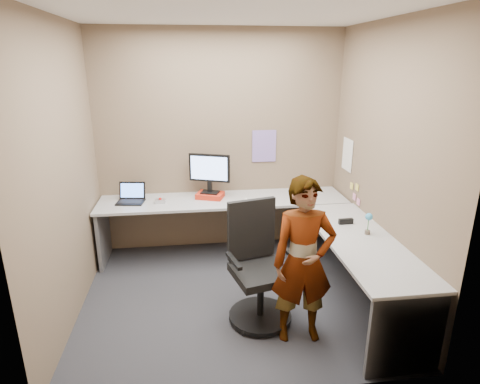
{
  "coord_description": "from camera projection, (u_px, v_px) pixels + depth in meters",
  "views": [
    {
      "loc": [
        -0.39,
        -3.58,
        2.31
      ],
      "look_at": [
        0.11,
        0.25,
        1.05
      ],
      "focal_mm": 30.0,
      "sensor_mm": 36.0,
      "label": 1
    }
  ],
  "objects": [
    {
      "name": "origami",
      "position": [
        246.0,
        200.0,
        4.7
      ],
      "size": [
        0.1,
        0.1,
        0.06
      ],
      "primitive_type": "cone",
      "color": "white",
      "rests_on": "desk"
    },
    {
      "name": "laptop",
      "position": [
        131.0,
        197.0,
        4.73
      ],
      "size": [
        0.34,
        0.29,
        0.22
      ],
      "rotation": [
        0.0,
        0.0,
        -0.14
      ],
      "color": "black",
      "rests_on": "desk"
    },
    {
      "name": "stapler",
      "position": [
        346.0,
        221.0,
        4.09
      ],
      "size": [
        0.15,
        0.05,
        0.05
      ],
      "primitive_type": "cube",
      "rotation": [
        0.0,
        0.0,
        0.03
      ],
      "color": "black",
      "rests_on": "desk"
    },
    {
      "name": "ground",
      "position": [
        232.0,
        296.0,
        4.14
      ],
      "size": [
        3.0,
        3.0,
        0.0
      ],
      "primitive_type": "plane",
      "color": "#27282D",
      "rests_on": "ground"
    },
    {
      "name": "sticky_note_a",
      "position": [
        357.0,
        187.0,
        4.54
      ],
      "size": [
        0.01,
        0.07,
        0.07
      ],
      "primitive_type": "cube",
      "color": "#F2E059",
      "rests_on": "wall_right"
    },
    {
      "name": "monitor",
      "position": [
        209.0,
        170.0,
        4.79
      ],
      "size": [
        0.48,
        0.23,
        0.47
      ],
      "rotation": [
        0.0,
        0.0,
        -0.36
      ],
      "color": "black",
      "rests_on": "paper_ream"
    },
    {
      "name": "wall_left",
      "position": [
        63.0,
        176.0,
        3.54
      ],
      "size": [
        0.0,
        2.7,
        2.7
      ],
      "primitive_type": "plane",
      "rotation": [
        1.57,
        0.0,
        1.57
      ],
      "color": "brown",
      "rests_on": "ground"
    },
    {
      "name": "desk",
      "position": [
        268.0,
        227.0,
        4.37
      ],
      "size": [
        2.98,
        2.58,
        0.73
      ],
      "color": "#A1A1A1",
      "rests_on": "ground"
    },
    {
      "name": "ceiling",
      "position": [
        231.0,
        12.0,
        3.3
      ],
      "size": [
        3.0,
        3.0,
        0.0
      ],
      "primitive_type": "plane",
      "rotation": [
        3.14,
        0.0,
        0.0
      ],
      "color": "white",
      "rests_on": "wall_back"
    },
    {
      "name": "paper_ream",
      "position": [
        210.0,
        195.0,
        4.87
      ],
      "size": [
        0.37,
        0.32,
        0.06
      ],
      "primitive_type": "cube",
      "rotation": [
        0.0,
        0.0,
        -0.36
      ],
      "color": "red",
      "rests_on": "desk"
    },
    {
      "name": "office_chair",
      "position": [
        258.0,
        274.0,
        3.69
      ],
      "size": [
        0.62,
        0.59,
        1.1
      ],
      "rotation": [
        0.0,
        0.0,
        0.24
      ],
      "color": "black",
      "rests_on": "ground"
    },
    {
      "name": "sticky_note_c",
      "position": [
        358.0,
        202.0,
        4.53
      ],
      "size": [
        0.01,
        0.07,
        0.07
      ],
      "primitive_type": "cube",
      "color": "pink",
      "rests_on": "wall_right"
    },
    {
      "name": "calendar_purple",
      "position": [
        264.0,
        146.0,
        5.02
      ],
      "size": [
        0.3,
        0.01,
        0.4
      ],
      "primitive_type": "cube",
      "color": "#846BB7",
      "rests_on": "wall_back"
    },
    {
      "name": "trackball_mouse",
      "position": [
        160.0,
        201.0,
        4.69
      ],
      "size": [
        0.12,
        0.08,
        0.07
      ],
      "color": "#B7B7BC",
      "rests_on": "desk"
    },
    {
      "name": "sticky_note_b",
      "position": [
        354.0,
        197.0,
        4.63
      ],
      "size": [
        0.01,
        0.07,
        0.07
      ],
      "primitive_type": "cube",
      "color": "pink",
      "rests_on": "wall_right"
    },
    {
      "name": "flower",
      "position": [
        369.0,
        220.0,
        3.81
      ],
      "size": [
        0.07,
        0.07,
        0.22
      ],
      "color": "brown",
      "rests_on": "desk"
    },
    {
      "name": "calendar_white",
      "position": [
        347.0,
        155.0,
        4.78
      ],
      "size": [
        0.01,
        0.28,
        0.38
      ],
      "primitive_type": "cube",
      "color": "white",
      "rests_on": "wall_right"
    },
    {
      "name": "sticky_note_d",
      "position": [
        352.0,
        186.0,
        4.7
      ],
      "size": [
        0.01,
        0.07,
        0.07
      ],
      "primitive_type": "cube",
      "color": "#F2E059",
      "rests_on": "wall_right"
    },
    {
      "name": "wall_back",
      "position": [
        220.0,
        143.0,
        4.95
      ],
      "size": [
        3.0,
        0.0,
        3.0
      ],
      "primitive_type": "plane",
      "rotation": [
        1.57,
        0.0,
        0.0
      ],
      "color": "brown",
      "rests_on": "ground"
    },
    {
      "name": "wall_right",
      "position": [
        384.0,
        165.0,
        3.9
      ],
      "size": [
        0.0,
        2.7,
        2.7
      ],
      "primitive_type": "plane",
      "rotation": [
        1.57,
        0.0,
        -1.57
      ],
      "color": "brown",
      "rests_on": "ground"
    },
    {
      "name": "person",
      "position": [
        303.0,
        262.0,
        3.33
      ],
      "size": [
        0.55,
        0.37,
        1.45
      ],
      "primitive_type": "imported",
      "rotation": [
        0.0,
        0.0,
        -0.05
      ],
      "color": "#999399",
      "rests_on": "ground"
    }
  ]
}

